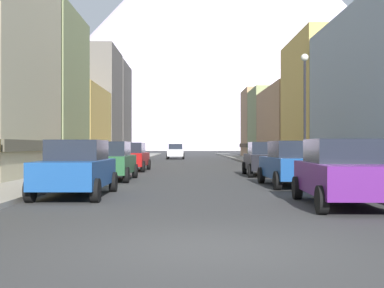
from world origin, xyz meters
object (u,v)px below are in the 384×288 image
at_px(car_right_0, 342,172).
at_px(car_right_2, 265,159).
at_px(car_driving_0, 176,151).
at_px(car_left_1, 111,161).
at_px(potted_plant_0, 376,167).
at_px(pedestrian_0, 281,155).
at_px(car_left_2, 131,157).
at_px(potted_plant_1, 338,166).
at_px(pedestrian_2, 65,160).
at_px(car_right_1, 292,163).
at_px(pedestrian_1, 101,156).
at_px(car_left_0, 76,168).
at_px(streetlamp_right, 305,96).

xyz_separation_m(car_right_0, car_right_2, (-0.00, 13.24, 0.00)).
distance_m(car_right_2, car_driving_0, 33.29).
xyz_separation_m(car_left_1, potted_plant_0, (10.80, -3.67, -0.13)).
bearing_deg(car_driving_0, pedestrian_0, -72.14).
relative_size(car_left_2, car_right_0, 0.99).
bearing_deg(potted_plant_0, potted_plant_1, 90.00).
xyz_separation_m(car_left_2, pedestrian_2, (-2.45, -7.11, 0.01)).
relative_size(car_right_1, car_driving_0, 1.01).
height_order(pedestrian_1, pedestrian_2, pedestrian_2).
bearing_deg(car_right_1, potted_plant_1, 55.75).
bearing_deg(car_right_0, potted_plant_0, 62.41).
bearing_deg(car_right_0, car_left_2, 112.48).
height_order(car_left_0, pedestrian_1, car_left_0).
bearing_deg(car_driving_0, car_right_1, -82.26).
xyz_separation_m(car_right_2, potted_plant_1, (3.20, -2.21, -0.27)).
bearing_deg(car_left_1, car_left_2, 90.01).
relative_size(potted_plant_0, pedestrian_2, 0.63).
height_order(car_right_1, potted_plant_1, car_right_1).
bearing_deg(car_left_0, pedestrian_2, 105.74).
bearing_deg(car_left_2, car_right_1, -57.72).
relative_size(car_left_0, streetlamp_right, 0.75).
bearing_deg(car_left_1, car_right_1, -24.41).
relative_size(car_right_2, pedestrian_2, 2.68).
height_order(car_right_0, potted_plant_1, car_right_0).
relative_size(car_left_2, car_right_2, 1.00).
bearing_deg(streetlamp_right, car_left_2, 140.47).
distance_m(car_left_0, car_left_2, 15.81).
bearing_deg(car_left_2, potted_plant_0, -48.61).
relative_size(car_left_2, pedestrian_0, 2.56).
distance_m(potted_plant_0, pedestrian_2, 14.21).
distance_m(car_right_1, potted_plant_1, 5.69).
xyz_separation_m(car_left_2, potted_plant_0, (10.80, -12.26, -0.13)).
xyz_separation_m(car_right_1, pedestrian_0, (2.45, 15.41, 0.06)).
distance_m(car_right_2, pedestrian_0, 8.84).
bearing_deg(car_left_2, pedestrian_2, -108.99).
bearing_deg(car_right_1, car_right_2, 90.03).
bearing_deg(car_right_1, car_left_2, 122.28).
height_order(car_right_0, pedestrian_1, car_right_0).
relative_size(car_left_1, car_driving_0, 1.00).
height_order(car_left_0, pedestrian_2, pedestrian_2).
bearing_deg(pedestrian_1, car_driving_0, 79.26).
height_order(car_left_1, potted_plant_1, car_left_1).
bearing_deg(pedestrian_1, potted_plant_1, -38.50).
height_order(car_left_1, pedestrian_2, pedestrian_2).
height_order(car_right_0, streetlamp_right, streetlamp_right).
bearing_deg(potted_plant_0, car_driving_0, 102.14).
relative_size(car_left_2, potted_plant_0, 4.24).
xyz_separation_m(car_right_0, potted_plant_0, (3.20, 6.12, -0.13)).
bearing_deg(car_right_0, potted_plant_1, 73.84).
bearing_deg(pedestrian_2, car_right_2, 11.17).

